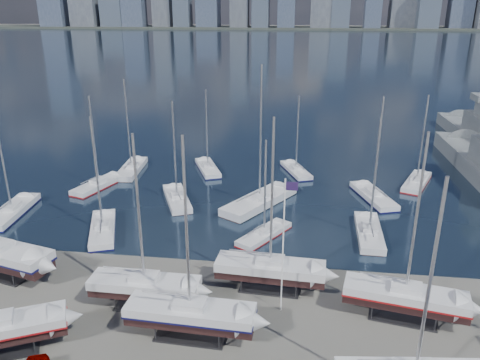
# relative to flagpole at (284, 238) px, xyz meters

# --- Properties ---
(ground) EXTENTS (1400.00, 1400.00, 0.00)m
(ground) POSITION_rel_flagpole_xyz_m (-6.26, -2.64, -7.00)
(ground) COLOR #605E59
(ground) RESTS_ON ground
(water) EXTENTS (1400.00, 600.00, 0.40)m
(water) POSITION_rel_flagpole_xyz_m (-6.26, 307.36, -7.15)
(water) COLOR #182538
(water) RESTS_ON ground
(far_shore) EXTENTS (1400.00, 80.00, 2.20)m
(far_shore) POSITION_rel_flagpole_xyz_m (-6.26, 567.36, -5.90)
(far_shore) COLOR #2D332D
(far_shore) RESTS_ON ground
(sailboat_cradle_2) EXTENTS (9.59, 2.79, 15.63)m
(sailboat_cradle_2) POSITION_rel_flagpole_xyz_m (-11.84, -0.97, -4.94)
(sailboat_cradle_2) COLOR #2D2D33
(sailboat_cradle_2) RESTS_ON ground
(sailboat_cradle_3) EXTENTS (10.39, 3.35, 16.56)m
(sailboat_cradle_3) POSITION_rel_flagpole_xyz_m (-7.03, -4.37, -4.90)
(sailboat_cradle_3) COLOR #2D2D33
(sailboat_cradle_3) RESTS_ON ground
(sailboat_cradle_4) EXTENTS (10.16, 3.40, 16.31)m
(sailboat_cradle_4) POSITION_rel_flagpole_xyz_m (-1.28, 3.13, -4.91)
(sailboat_cradle_4) COLOR #2D2D33
(sailboat_cradle_4) RESTS_ON ground
(sailboat_cradle_6) EXTENTS (10.39, 4.67, 16.20)m
(sailboat_cradle_6) POSITION_rel_flagpole_xyz_m (10.15, 0.23, -4.92)
(sailboat_cradle_6) COLOR #2D2D33
(sailboat_cradle_6) RESTS_ON ground
(sailboat_moored_0) EXTENTS (3.95, 10.65, 15.56)m
(sailboat_moored_0) POSITION_rel_flagpole_xyz_m (-34.71, 15.35, -6.69)
(sailboat_moored_0) COLOR black
(sailboat_moored_0) RESTS_ON water
(sailboat_moored_1) EXTENTS (5.33, 9.70, 13.97)m
(sailboat_moored_1) POSITION_rel_flagpole_xyz_m (-27.85, 26.04, -6.69)
(sailboat_moored_1) COLOR black
(sailboat_moored_1) RESTS_ON water
(sailboat_moored_2) EXTENTS (3.67, 10.34, 15.32)m
(sailboat_moored_2) POSITION_rel_flagpole_xyz_m (-25.49, 33.24, -6.68)
(sailboat_moored_2) COLOR black
(sailboat_moored_2) RESTS_ON water
(sailboat_moored_3) EXTENTS (5.92, 9.98, 14.42)m
(sailboat_moored_3) POSITION_rel_flagpole_xyz_m (-21.34, 12.09, -6.69)
(sailboat_moored_3) COLOR black
(sailboat_moored_3) RESTS_ON water
(sailboat_moored_4) EXTENTS (6.15, 9.73, 14.27)m
(sailboat_moored_4) POSITION_rel_flagpole_xyz_m (-15.16, 22.25, -6.68)
(sailboat_moored_4) COLOR black
(sailboat_moored_4) RESTS_ON water
(sailboat_moored_5) EXTENTS (5.86, 9.37, 13.59)m
(sailboat_moored_5) POSITION_rel_flagpole_xyz_m (-13.54, 35.38, -6.69)
(sailboat_moored_5) COLOR black
(sailboat_moored_5) RESTS_ON water
(sailboat_moored_6) EXTENTS (6.15, 8.04, 12.04)m
(sailboat_moored_6) POSITION_rel_flagpole_xyz_m (-2.64, 13.40, -6.69)
(sailboat_moored_6) COLOR black
(sailboat_moored_6) RESTS_ON water
(sailboat_moored_7) EXTENTS (9.59, 12.71, 19.17)m
(sailboat_moored_7) POSITION_rel_flagpole_xyz_m (-4.01, 22.61, -6.67)
(sailboat_moored_7) COLOR black
(sailboat_moored_7) RESTS_ON water
(sailboat_moored_8) EXTENTS (5.39, 8.89, 12.86)m
(sailboat_moored_8) POSITION_rel_flagpole_xyz_m (0.52, 36.18, -6.69)
(sailboat_moored_8) COLOR black
(sailboat_moored_8) RESTS_ON water
(sailboat_moored_9) EXTENTS (2.97, 9.71, 14.56)m
(sailboat_moored_9) POSITION_rel_flagpole_xyz_m (9.26, 15.32, -6.68)
(sailboat_moored_9) COLOR black
(sailboat_moored_9) RESTS_ON water
(sailboat_moored_10) EXTENTS (5.69, 10.25, 14.77)m
(sailboat_moored_10) POSITION_rel_flagpole_xyz_m (11.22, 26.64, -6.69)
(sailboat_moored_10) COLOR black
(sailboat_moored_10) RESTS_ON water
(sailboat_moored_11) EXTENTS (6.09, 9.60, 13.94)m
(sailboat_moored_11) POSITION_rel_flagpole_xyz_m (18.30, 33.05, -6.69)
(sailboat_moored_11) COLOR black
(sailboat_moored_11) RESTS_ON water
(flagpole) EXTENTS (1.07, 0.12, 12.14)m
(flagpole) POSITION_rel_flagpole_xyz_m (0.00, 0.00, 0.00)
(flagpole) COLOR white
(flagpole) RESTS_ON ground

